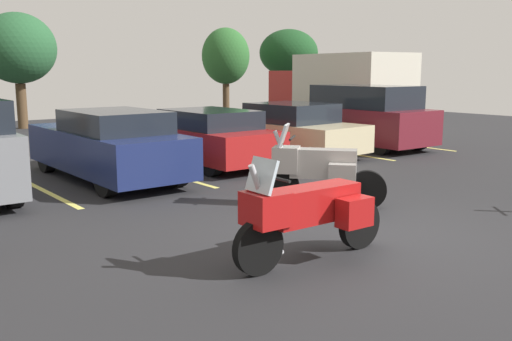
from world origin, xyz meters
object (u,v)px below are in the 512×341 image
object	(u,v)px
box_truck	(340,90)
car_champagne	(286,130)
car_navy	(108,145)
motorcycle_touring	(308,211)
car_maroon	(362,116)
car_red	(203,137)
motorcycle_third	(319,169)

from	to	relation	value
box_truck	car_champagne	bearing A→B (deg)	-147.86
car_navy	car_champagne	bearing A→B (deg)	4.16
motorcycle_touring	car_maroon	world-z (taller)	car_maroon
car_maroon	box_truck	size ratio (longest dim) A/B	0.66
car_champagne	car_maroon	bearing A→B (deg)	-4.67
motorcycle_touring	box_truck	xyz separation A→B (m)	(11.98, 10.85, 0.90)
car_red	box_truck	xyz separation A→B (m)	(8.95, 3.89, 0.85)
car_navy	car_maroon	size ratio (longest dim) A/B	1.08
motorcycle_third	car_champagne	size ratio (longest dim) A/B	0.36
motorcycle_touring	car_maroon	distance (m)	10.89
car_red	car_navy	bearing A→B (deg)	-170.87
motorcycle_touring	box_truck	size ratio (longest dim) A/B	0.34
motorcycle_third	car_red	xyz separation A→B (m)	(0.89, 4.98, 0.03)
box_truck	car_red	bearing A→B (deg)	-156.51
motorcycle_third	car_red	world-z (taller)	motorcycle_third
motorcycle_third	motorcycle_touring	bearing A→B (deg)	-137.09
box_truck	car_navy	bearing A→B (deg)	-159.64
motorcycle_touring	car_red	bearing A→B (deg)	66.51
motorcycle_touring	car_champagne	xyz separation A→B (m)	(5.72, 6.92, 0.05)
car_navy	box_truck	distance (m)	12.46
motorcycle_touring	car_maroon	xyz separation A→B (m)	(8.59, 6.68, 0.29)
car_navy	car_maroon	bearing A→B (deg)	1.09
motorcycle_touring	car_champagne	world-z (taller)	car_champagne
car_navy	car_red	bearing A→B (deg)	9.13
car_maroon	motorcycle_third	bearing A→B (deg)	-143.97
car_navy	car_champagne	size ratio (longest dim) A/B	1.02
car_red	car_maroon	world-z (taller)	car_maroon
car_maroon	box_truck	world-z (taller)	box_truck
motorcycle_third	car_maroon	distance (m)	8.00
box_truck	car_maroon	bearing A→B (deg)	-129.08
motorcycle_third	car_champagne	distance (m)	6.10
motorcycle_third	box_truck	bearing A→B (deg)	42.00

